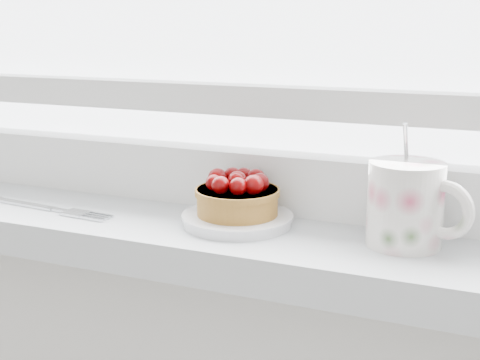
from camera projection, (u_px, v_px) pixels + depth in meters
The scene contains 4 objects.
saucer at pixel (237, 219), 0.74m from camera, with size 0.12×0.12×0.01m, color silver.
raspberry_tart at pixel (238, 195), 0.73m from camera, with size 0.09×0.09×0.05m.
floral_mug at pixel (408, 203), 0.66m from camera, with size 0.12×0.09×0.12m.
fork at pixel (43, 207), 0.80m from camera, with size 0.20×0.04×0.00m.
Camera 1 is at (0.28, 1.24, 1.16)m, focal length 50.00 mm.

